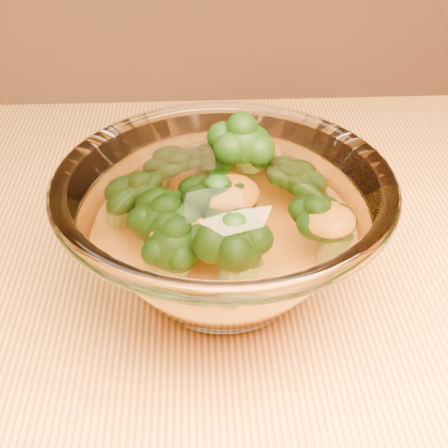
{
  "coord_description": "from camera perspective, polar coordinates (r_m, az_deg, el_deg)",
  "views": [
    {
      "loc": [
        -0.04,
        -0.3,
        1.07
      ],
      "look_at": [
        -0.03,
        0.06,
        0.81
      ],
      "focal_mm": 50.0,
      "sensor_mm": 36.0,
      "label": 1
    }
  ],
  "objects": [
    {
      "name": "cheese_sauce",
      "position": [
        0.46,
        -0.0,
        -2.74
      ],
      "size": [
        0.14,
        0.14,
        0.04
      ],
      "primitive_type": "ellipsoid",
      "color": "#D66112",
      "rests_on": "glass_bowl"
    },
    {
      "name": "table",
      "position": [
        0.52,
        3.36,
        -18.49
      ],
      "size": [
        1.2,
        0.8,
        0.75
      ],
      "color": "gold",
      "rests_on": "ground"
    },
    {
      "name": "broccoli_heap",
      "position": [
        0.45,
        -0.11,
        1.77
      ],
      "size": [
        0.16,
        0.15,
        0.09
      ],
      "color": "black",
      "rests_on": "cheese_sauce"
    },
    {
      "name": "glass_bowl",
      "position": [
        0.45,
        -0.0,
        -0.53
      ],
      "size": [
        0.24,
        0.24,
        0.11
      ],
      "color": "white",
      "rests_on": "table"
    }
  ]
}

